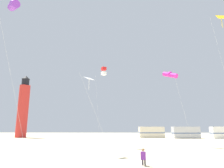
# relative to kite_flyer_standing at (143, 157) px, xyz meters

# --- Properties ---
(kite_flyer_standing) EXTENTS (0.40, 0.54, 1.16)m
(kite_flyer_standing) POSITION_rel_kite_flyer_standing_xyz_m (0.00, 0.00, 0.00)
(kite_flyer_standing) COLOR #722D99
(kite_flyer_standing) RESTS_ON ground
(kite_diamond_gold) EXTENTS (1.80, 1.80, 14.19)m
(kite_diamond_gold) POSITION_rel_kite_flyer_standing_xyz_m (9.15, 5.17, 12.61)
(kite_diamond_gold) COLOR silver
(kite_diamond_gold) RESTS_ON ground
(kite_tube_violet) EXTENTS (3.70, 3.81, 14.23)m
(kite_tube_violet) POSITION_rel_kite_flyer_standing_xyz_m (-11.24, 1.60, 12.90)
(kite_tube_violet) COLOR silver
(kite_tube_violet) RESTS_ON ground
(kite_tube_magenta) EXTENTS (3.61, 3.71, 11.08)m
(kite_tube_magenta) POSITION_rel_kite_flyer_standing_xyz_m (6.03, 15.23, 9.76)
(kite_tube_magenta) COLOR silver
(kite_tube_magenta) RESTS_ON ground
(kite_diamond_white) EXTENTS (3.02, 3.02, 7.74)m
(kite_diamond_white) POSITION_rel_kite_flyer_standing_xyz_m (-4.70, 5.57, 6.63)
(kite_diamond_white) COLOR silver
(kite_diamond_white) RESTS_ON ground
(kite_box_scarlet) EXTENTS (1.69, 1.69, 11.09)m
(kite_box_scarlet) POSITION_rel_kite_flyer_standing_xyz_m (-3.88, 13.37, 9.88)
(kite_box_scarlet) COLOR silver
(kite_box_scarlet) RESTS_ON ground
(lighthouse_distant) EXTENTS (2.80, 2.80, 16.80)m
(lighthouse_distant) POSITION_rel_kite_flyer_standing_xyz_m (-27.87, 39.22, 7.22)
(lighthouse_distant) COLOR red
(lighthouse_distant) RESTS_ON ground
(rv_van_cream) EXTENTS (6.60, 2.84, 2.80)m
(rv_van_cream) POSITION_rel_kite_flyer_standing_xyz_m (6.54, 39.84, 0.78)
(rv_van_cream) COLOR beige
(rv_van_cream) RESTS_ON ground
(rv_van_silver) EXTENTS (6.58, 2.76, 2.80)m
(rv_van_silver) POSITION_rel_kite_flyer_standing_xyz_m (14.38, 36.74, 0.78)
(rv_van_silver) COLOR #B7BABF
(rv_van_silver) RESTS_ON ground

